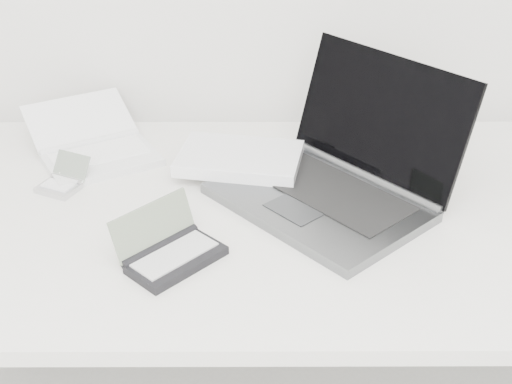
{
  "coord_description": "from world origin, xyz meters",
  "views": [
    {
      "loc": [
        -0.03,
        0.37,
        1.46
      ],
      "look_at": [
        -0.03,
        1.51,
        0.79
      ],
      "focal_mm": 50.0,
      "sensor_mm": 36.0,
      "label": 1
    }
  ],
  "objects_px": {
    "laptop_large": "(312,172)",
    "netbook_open_white": "(95,148)",
    "desk": "(271,228)",
    "palmtop_charcoal": "(170,251)"
  },
  "relations": [
    {
      "from": "desk",
      "to": "netbook_open_white",
      "type": "bearing_deg",
      "value": 149.73
    },
    {
      "from": "laptop_large",
      "to": "palmtop_charcoal",
      "type": "xyz_separation_m",
      "value": [
        -0.26,
        -0.24,
        -0.02
      ]
    },
    {
      "from": "laptop_large",
      "to": "palmtop_charcoal",
      "type": "bearing_deg",
      "value": -89.93
    },
    {
      "from": "laptop_large",
      "to": "netbook_open_white",
      "type": "bearing_deg",
      "value": -150.7
    },
    {
      "from": "desk",
      "to": "palmtop_charcoal",
      "type": "bearing_deg",
      "value": -136.61
    },
    {
      "from": "netbook_open_white",
      "to": "palmtop_charcoal",
      "type": "relative_size",
      "value": 1.82
    },
    {
      "from": "laptop_large",
      "to": "palmtop_charcoal",
      "type": "relative_size",
      "value": 2.9
    },
    {
      "from": "netbook_open_white",
      "to": "desk",
      "type": "bearing_deg",
      "value": -59.68
    },
    {
      "from": "laptop_large",
      "to": "desk",
      "type": "bearing_deg",
      "value": -92.71
    },
    {
      "from": "laptop_large",
      "to": "netbook_open_white",
      "type": "xyz_separation_m",
      "value": [
        -0.47,
        0.16,
        -0.02
      ]
    }
  ]
}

